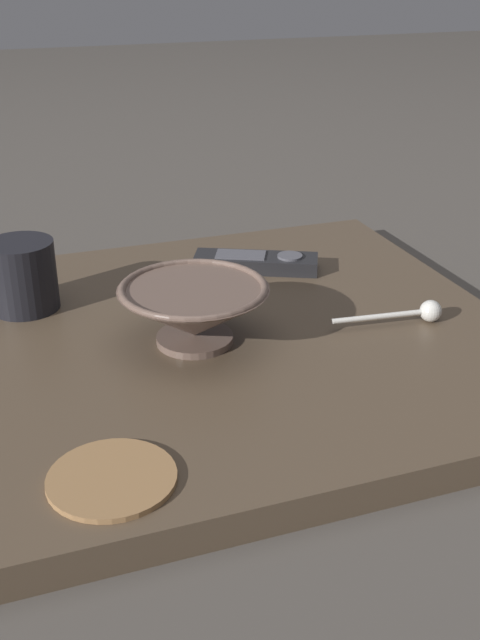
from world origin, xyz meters
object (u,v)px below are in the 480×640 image
(coffee_mug, at_px, (23,276))
(drink_coaster, at_px, (112,478))
(cereal_bowl, at_px, (194,310))
(teaspoon, at_px, (420,312))
(tv_remote_near, at_px, (256,262))

(coffee_mug, distance_m, drink_coaster, 0.36)
(cereal_bowl, height_order, drink_coaster, cereal_bowl)
(cereal_bowl, distance_m, drink_coaster, 0.25)
(coffee_mug, xyz_separation_m, drink_coaster, (0.03, -0.36, -0.04))
(coffee_mug, bearing_deg, drink_coaster, -85.09)
(cereal_bowl, height_order, teaspoon, cereal_bowl)
(coffee_mug, xyz_separation_m, teaspoon, (0.41, -0.19, -0.03))
(teaspoon, relative_size, drink_coaster, 1.24)
(coffee_mug, height_order, drink_coaster, coffee_mug)
(coffee_mug, bearing_deg, tv_remote_near, 4.17)
(drink_coaster, bearing_deg, tv_remote_near, 54.98)
(cereal_bowl, bearing_deg, drink_coaster, -122.17)
(coffee_mug, relative_size, teaspoon, 0.63)
(cereal_bowl, xyz_separation_m, tv_remote_near, (0.13, 0.17, -0.03))
(teaspoon, bearing_deg, drink_coaster, -156.16)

